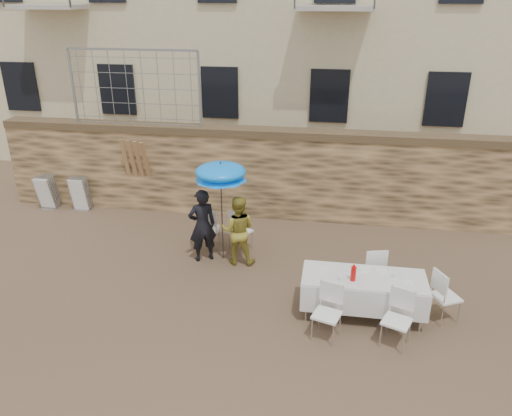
# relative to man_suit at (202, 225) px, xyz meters

# --- Properties ---
(ground) EXTENTS (80.00, 80.00, 0.00)m
(ground) POSITION_rel_man_suit_xyz_m (0.78, -2.50, -0.80)
(ground) COLOR brown
(ground) RESTS_ON ground
(stone_wall) EXTENTS (13.00, 0.50, 2.20)m
(stone_wall) POSITION_rel_man_suit_xyz_m (0.78, 2.50, 0.30)
(stone_wall) COLOR olive
(stone_wall) RESTS_ON ground
(chain_link_fence) EXTENTS (3.20, 0.06, 1.80)m
(chain_link_fence) POSITION_rel_man_suit_xyz_m (-2.22, 2.50, 2.30)
(chain_link_fence) COLOR gray
(chain_link_fence) RESTS_ON stone_wall
(man_suit) EXTENTS (0.69, 0.62, 1.59)m
(man_suit) POSITION_rel_man_suit_xyz_m (0.00, 0.00, 0.00)
(man_suit) COLOR black
(man_suit) RESTS_ON ground
(woman_dress) EXTENTS (0.74, 0.59, 1.48)m
(woman_dress) POSITION_rel_man_suit_xyz_m (0.75, 0.00, -0.06)
(woman_dress) COLOR gold
(woman_dress) RESTS_ON ground
(umbrella) EXTENTS (1.06, 1.06, 2.01)m
(umbrella) POSITION_rel_man_suit_xyz_m (0.40, 0.10, 1.10)
(umbrella) COLOR #3F3F44
(umbrella) RESTS_ON ground
(couple_chair_left) EXTENTS (0.52, 0.52, 0.96)m
(couple_chair_left) POSITION_rel_man_suit_xyz_m (0.00, 0.55, -0.32)
(couple_chair_left) COLOR white
(couple_chair_left) RESTS_ON ground
(couple_chair_right) EXTENTS (0.66, 0.66, 0.96)m
(couple_chair_right) POSITION_rel_man_suit_xyz_m (0.70, 0.55, -0.32)
(couple_chair_right) COLOR white
(couple_chair_right) RESTS_ON ground
(banquet_table) EXTENTS (2.10, 0.85, 0.78)m
(banquet_table) POSITION_rel_man_suit_xyz_m (3.25, -1.50, -0.06)
(banquet_table) COLOR silver
(banquet_table) RESTS_ON ground
(soda_bottle) EXTENTS (0.09, 0.09, 0.26)m
(soda_bottle) POSITION_rel_man_suit_xyz_m (3.05, -1.65, 0.11)
(soda_bottle) COLOR red
(soda_bottle) RESTS_ON banquet_table
(table_chair_front_left) EXTENTS (0.60, 0.60, 0.96)m
(table_chair_front_left) POSITION_rel_man_suit_xyz_m (2.65, -2.25, -0.32)
(table_chair_front_left) COLOR white
(table_chair_front_left) RESTS_ON ground
(table_chair_front_right) EXTENTS (0.63, 0.63, 0.96)m
(table_chair_front_right) POSITION_rel_man_suit_xyz_m (3.75, -2.25, -0.32)
(table_chair_front_right) COLOR white
(table_chair_front_right) RESTS_ON ground
(table_chair_back) EXTENTS (0.58, 0.58, 0.96)m
(table_chair_back) POSITION_rel_man_suit_xyz_m (3.45, -0.70, -0.32)
(table_chair_back) COLOR white
(table_chair_back) RESTS_ON ground
(table_chair_side) EXTENTS (0.64, 0.64, 0.96)m
(table_chair_side) POSITION_rel_man_suit_xyz_m (4.65, -1.40, -0.32)
(table_chair_side) COLOR white
(table_chair_side) RESTS_ON ground
(chair_stack_left) EXTENTS (0.46, 0.47, 0.92)m
(chair_stack_left) POSITION_rel_man_suit_xyz_m (-4.70, 2.17, -0.34)
(chair_stack_left) COLOR white
(chair_stack_left) RESTS_ON ground
(chair_stack_right) EXTENTS (0.46, 0.40, 0.92)m
(chair_stack_right) POSITION_rel_man_suit_xyz_m (-3.80, 2.17, -0.34)
(chair_stack_right) COLOR white
(chair_stack_right) RESTS_ON ground
(wood_planks) EXTENTS (0.70, 0.20, 2.00)m
(wood_planks) POSITION_rel_man_suit_xyz_m (-2.20, 2.24, 0.20)
(wood_planks) COLOR #A37749
(wood_planks) RESTS_ON ground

